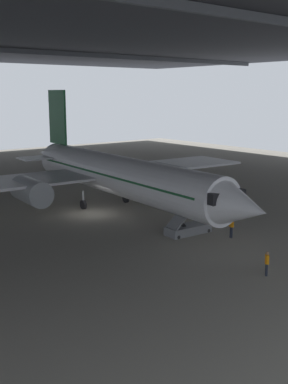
# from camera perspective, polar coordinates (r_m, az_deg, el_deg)

# --- Properties ---
(ground_plane) EXTENTS (110.00, 110.00, 0.00)m
(ground_plane) POSITION_cam_1_polar(r_m,az_deg,el_deg) (44.61, -6.31, -2.67)
(ground_plane) COLOR gray
(hangar_structure) EXTENTS (121.00, 99.00, 18.59)m
(hangar_structure) POSITION_cam_1_polar(r_m,az_deg,el_deg) (55.79, -14.76, 18.49)
(hangar_structure) COLOR #4C4F54
(hangar_structure) RESTS_ON ground_plane
(airplane_main) EXTENTS (35.22, 36.48, 11.42)m
(airplane_main) POSITION_cam_1_polar(r_m,az_deg,el_deg) (45.43, -3.40, 2.08)
(airplane_main) COLOR white
(airplane_main) RESTS_ON ground_plane
(boarding_stairs) EXTENTS (4.26, 1.72, 4.65)m
(boarding_stairs) POSITION_cam_1_polar(r_m,az_deg,el_deg) (38.36, 5.39, -3.91)
(boarding_stairs) COLOR slate
(boarding_stairs) RESTS_ON ground_plane
(crew_worker_near_nose) EXTENTS (0.42, 0.41, 1.56)m
(crew_worker_near_nose) POSITION_cam_1_polar(r_m,az_deg,el_deg) (30.49, 14.50, -8.12)
(crew_worker_near_nose) COLOR #232838
(crew_worker_near_nose) RESTS_ON ground_plane
(crew_worker_by_stairs) EXTENTS (0.32, 0.53, 1.75)m
(crew_worker_by_stairs) POSITION_cam_1_polar(r_m,az_deg,el_deg) (37.59, 10.42, -3.95)
(crew_worker_by_stairs) COLOR #232838
(crew_worker_by_stairs) RESTS_ON ground_plane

